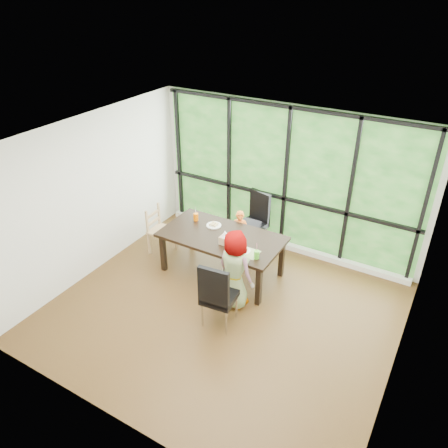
{
  "coord_description": "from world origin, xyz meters",
  "views": [
    {
      "loc": [
        2.61,
        -4.45,
        4.53
      ],
      "look_at": [
        -0.43,
        0.76,
        1.05
      ],
      "focal_mm": 34.91,
      "sensor_mm": 36.0,
      "label": 1
    }
  ],
  "objects_px": {
    "plate_far": "(214,225)",
    "chair_interior_leather": "(219,293)",
    "orange_cup": "(196,217)",
    "green_cup": "(257,255)",
    "dining_table": "(222,254)",
    "chair_end_beech": "(162,231)",
    "plate_near": "(243,251)",
    "chair_window_leather": "(252,221)",
    "child_older": "(236,270)",
    "child_toddler": "(240,234)",
    "tissue_box": "(225,240)"
  },
  "relations": [
    {
      "from": "plate_far",
      "to": "chair_interior_leather",
      "type": "bearing_deg",
      "value": -55.8
    },
    {
      "from": "orange_cup",
      "to": "green_cup",
      "type": "xyz_separation_m",
      "value": [
        1.45,
        -0.52,
        -0.0
      ]
    },
    {
      "from": "chair_interior_leather",
      "to": "dining_table",
      "type": "bearing_deg",
      "value": -67.4
    },
    {
      "from": "chair_end_beech",
      "to": "plate_far",
      "type": "relative_size",
      "value": 3.5
    },
    {
      "from": "plate_near",
      "to": "green_cup",
      "type": "relative_size",
      "value": 1.77
    },
    {
      "from": "dining_table",
      "to": "chair_window_leather",
      "type": "bearing_deg",
      "value": 86.82
    },
    {
      "from": "chair_interior_leather",
      "to": "child_older",
      "type": "xyz_separation_m",
      "value": [
        0.0,
        0.49,
        0.11
      ]
    },
    {
      "from": "dining_table",
      "to": "child_older",
      "type": "bearing_deg",
      "value": -45.11
    },
    {
      "from": "child_toddler",
      "to": "tissue_box",
      "type": "distance_m",
      "value": 0.92
    },
    {
      "from": "plate_far",
      "to": "green_cup",
      "type": "bearing_deg",
      "value": -25.55
    },
    {
      "from": "chair_window_leather",
      "to": "child_toddler",
      "type": "bearing_deg",
      "value": -82.72
    },
    {
      "from": "chair_interior_leather",
      "to": "orange_cup",
      "type": "relative_size",
      "value": 8.07
    },
    {
      "from": "child_toddler",
      "to": "child_older",
      "type": "xyz_separation_m",
      "value": [
        0.6,
        -1.25,
        0.2
      ]
    },
    {
      "from": "chair_window_leather",
      "to": "chair_interior_leather",
      "type": "bearing_deg",
      "value": -59.75
    },
    {
      "from": "plate_near",
      "to": "orange_cup",
      "type": "bearing_deg",
      "value": 159.15
    },
    {
      "from": "chair_end_beech",
      "to": "child_older",
      "type": "xyz_separation_m",
      "value": [
        1.89,
        -0.61,
        0.2
      ]
    },
    {
      "from": "chair_end_beech",
      "to": "tissue_box",
      "type": "height_order",
      "value": "chair_end_beech"
    },
    {
      "from": "plate_near",
      "to": "orange_cup",
      "type": "xyz_separation_m",
      "value": [
        -1.18,
        0.45,
        0.06
      ]
    },
    {
      "from": "dining_table",
      "to": "tissue_box",
      "type": "bearing_deg",
      "value": -47.93
    },
    {
      "from": "plate_near",
      "to": "chair_window_leather",
      "type": "bearing_deg",
      "value": 110.43
    },
    {
      "from": "plate_near",
      "to": "tissue_box",
      "type": "bearing_deg",
      "value": 172.31
    },
    {
      "from": "child_toddler",
      "to": "orange_cup",
      "type": "relative_size",
      "value": 6.69
    },
    {
      "from": "green_cup",
      "to": "child_toddler",
      "type": "bearing_deg",
      "value": 129.88
    },
    {
      "from": "orange_cup",
      "to": "chair_window_leather",
      "type": "bearing_deg",
      "value": 48.45
    },
    {
      "from": "tissue_box",
      "to": "orange_cup",
      "type": "bearing_deg",
      "value": 154.02
    },
    {
      "from": "child_toddler",
      "to": "child_older",
      "type": "bearing_deg",
      "value": -78.22
    },
    {
      "from": "chair_interior_leather",
      "to": "tissue_box",
      "type": "xyz_separation_m",
      "value": [
        -0.43,
        0.9,
        0.28
      ]
    },
    {
      "from": "chair_end_beech",
      "to": "plate_far",
      "type": "xyz_separation_m",
      "value": [
        1.0,
        0.2,
        0.31
      ]
    },
    {
      "from": "chair_interior_leather",
      "to": "plate_far",
      "type": "distance_m",
      "value": 1.58
    },
    {
      "from": "orange_cup",
      "to": "tissue_box",
      "type": "height_order",
      "value": "orange_cup"
    },
    {
      "from": "dining_table",
      "to": "chair_interior_leather",
      "type": "distance_m",
      "value": 1.25
    },
    {
      "from": "child_older",
      "to": "green_cup",
      "type": "distance_m",
      "value": 0.39
    },
    {
      "from": "chair_window_leather",
      "to": "tissue_box",
      "type": "distance_m",
      "value": 1.25
    },
    {
      "from": "chair_end_beech",
      "to": "green_cup",
      "type": "height_order",
      "value": "chair_end_beech"
    },
    {
      "from": "child_toddler",
      "to": "tissue_box",
      "type": "height_order",
      "value": "child_toddler"
    },
    {
      "from": "dining_table",
      "to": "orange_cup",
      "type": "xyz_separation_m",
      "value": [
        -0.66,
        0.22,
        0.44
      ]
    },
    {
      "from": "child_older",
      "to": "green_cup",
      "type": "relative_size",
      "value": 9.82
    },
    {
      "from": "green_cup",
      "to": "chair_window_leather",
      "type": "bearing_deg",
      "value": 119.04
    },
    {
      "from": "tissue_box",
      "to": "dining_table",
      "type": "bearing_deg",
      "value": 132.07
    },
    {
      "from": "child_toddler",
      "to": "plate_near",
      "type": "height_order",
      "value": "child_toddler"
    },
    {
      "from": "child_toddler",
      "to": "child_older",
      "type": "distance_m",
      "value": 1.4
    },
    {
      "from": "orange_cup",
      "to": "green_cup",
      "type": "height_order",
      "value": "orange_cup"
    },
    {
      "from": "dining_table",
      "to": "child_older",
      "type": "distance_m",
      "value": 0.89
    },
    {
      "from": "child_toddler",
      "to": "plate_near",
      "type": "xyz_separation_m",
      "value": [
        0.53,
        -0.88,
        0.31
      ]
    },
    {
      "from": "dining_table",
      "to": "plate_near",
      "type": "relative_size",
      "value": 8.68
    },
    {
      "from": "chair_interior_leather",
      "to": "chair_end_beech",
      "type": "xyz_separation_m",
      "value": [
        -1.89,
        1.1,
        -0.09
      ]
    },
    {
      "from": "child_toddler",
      "to": "plate_near",
      "type": "relative_size",
      "value": 3.82
    },
    {
      "from": "plate_near",
      "to": "green_cup",
      "type": "xyz_separation_m",
      "value": [
        0.27,
        -0.07,
        0.06
      ]
    },
    {
      "from": "chair_interior_leather",
      "to": "green_cup",
      "type": "relative_size",
      "value": 8.15
    },
    {
      "from": "child_toddler",
      "to": "child_older",
      "type": "height_order",
      "value": "child_older"
    }
  ]
}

